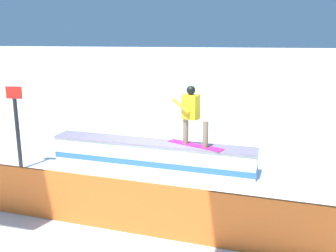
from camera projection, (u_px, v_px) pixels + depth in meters
ground_plane at (152, 166)px, 10.21m from camera, size 120.00×120.00×0.00m
grind_box at (152, 155)px, 10.13m from camera, size 5.39×1.64×0.67m
snowboarder at (192, 113)px, 9.56m from camera, size 1.45×0.97×1.48m
safety_fence at (120, 206)px, 6.87m from camera, size 12.65×2.44×0.98m
trail_marker at (17, 126)px, 9.75m from camera, size 0.40×0.10×2.12m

